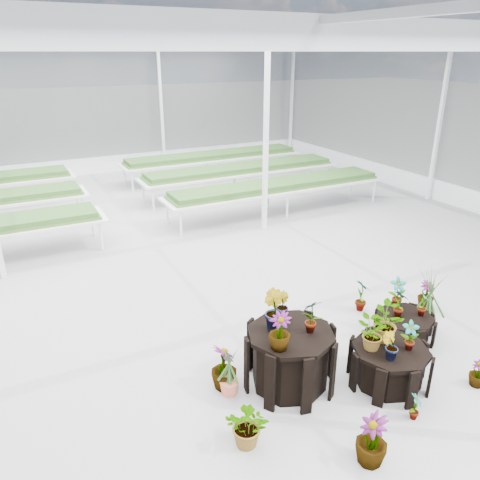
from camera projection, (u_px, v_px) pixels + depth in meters
name	position (u px, v px, depth m)	size (l,w,h in m)	color
ground_plane	(226.00, 340.00, 7.33)	(24.00, 24.00, 0.00)	gray
greenhouse_shell	(224.00, 203.00, 6.49)	(18.00, 24.00, 4.50)	white
steel_frame	(224.00, 203.00, 6.49)	(18.00, 24.00, 4.50)	silver
nursery_benches	(115.00, 197.00, 13.11)	(16.00, 7.00, 0.84)	silver
plinth_tall	(290.00, 358.00, 6.22)	(1.20, 1.20, 0.82)	black
plinth_mid	(389.00, 365.00, 6.29)	(1.05, 1.05, 0.56)	black
plinth_low	(404.00, 327.00, 7.32)	(0.88, 0.88, 0.40)	black
nursery_plants	(343.00, 340.00, 6.38)	(4.72, 2.97, 1.37)	#2A4B1F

